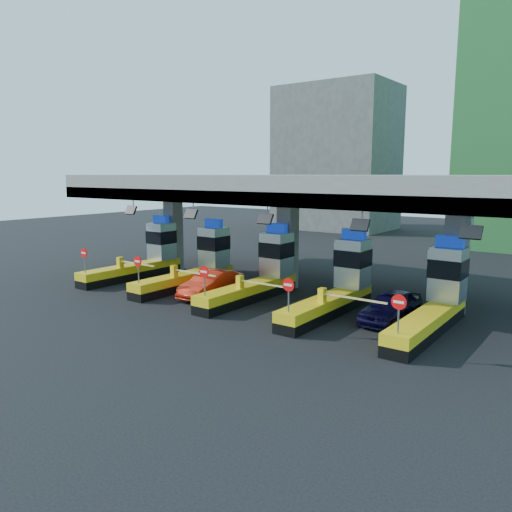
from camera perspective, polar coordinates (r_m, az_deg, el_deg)
The scene contains 10 objects.
ground at distance 28.97m, azimuth 0.33°, elevation -4.75°, with size 120.00×120.00×0.00m, color black.
toll_canopy at distance 30.47m, azimuth 3.57°, elevation 7.60°, with size 28.00×12.09×7.00m.
toll_lane_far_left at distance 35.58m, azimuth -12.49°, elevation -0.02°, with size 4.43×8.00×4.16m.
toll_lane_left at distance 32.01m, azimuth -6.60°, elevation -0.89°, with size 4.43×8.00×4.16m.
toll_lane_center at distance 28.88m, azimuth 0.67°, elevation -1.95°, with size 4.43×8.00×4.16m.
toll_lane_right at distance 26.32m, azimuth 9.53°, elevation -3.20°, with size 4.43×8.00×4.16m.
toll_lane_far_right at distance 24.53m, azimuth 20.01°, elevation -4.57°, with size 4.43×8.00×4.16m.
bg_building_concrete at distance 66.19m, azimuth 9.19°, elevation 10.93°, with size 14.00×10.00×18.00m, color #4C4C49.
van at distance 24.98m, azimuth 15.15°, elevation -5.60°, with size 1.78×4.43×1.51m, color black.
red_car at distance 29.10m, azimuth -5.13°, elevation -3.20°, with size 1.59×4.57×1.51m, color red.
Camera 1 is at (16.61, -22.66, 7.06)m, focal length 35.00 mm.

